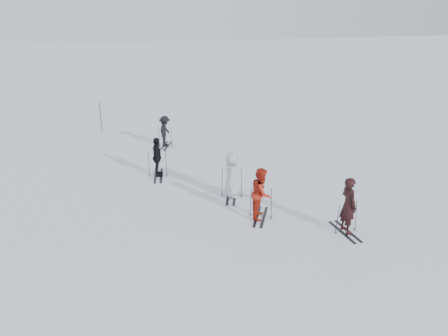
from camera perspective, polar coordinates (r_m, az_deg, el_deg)
name	(u,v)px	position (r m, az deg, el deg)	size (l,w,h in m)	color
ground	(230,200)	(17.38, 0.75, -4.26)	(120.00, 120.00, 0.00)	silver
skier_near_dark	(348,206)	(15.33, 15.91, -4.79)	(0.73, 0.48, 2.01)	black
skier_red	(261,194)	(15.78, 4.90, -3.37)	(0.93, 0.72, 1.90)	#AA2113
skier_grey	(232,175)	(17.34, 1.03, -0.93)	(0.92, 0.60, 1.87)	#B0B6BA
skier_uphill_left	(157,158)	(19.53, -8.71, 1.35)	(1.04, 0.43, 1.78)	black
skier_uphill_far	(165,132)	(23.42, -7.70, 4.74)	(1.06, 0.61, 1.64)	black
skis_near_dark	(347,217)	(15.51, 15.75, -6.13)	(0.87, 1.64, 1.20)	black
skis_red	(261,202)	(15.93, 4.86, -4.47)	(0.89, 1.68, 1.23)	black
skis_grey	(232,182)	(17.46, 1.02, -1.85)	(0.92, 1.73, 1.26)	black
skis_uphill_left	(158,163)	(19.62, -8.67, 0.63)	(0.90, 1.71, 1.25)	black
skis_uphill_far	(165,136)	(23.50, -7.67, 4.15)	(0.82, 1.55, 1.13)	black
piste_marker	(101,117)	(26.67, -15.80, 6.41)	(0.04, 0.04, 1.79)	black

